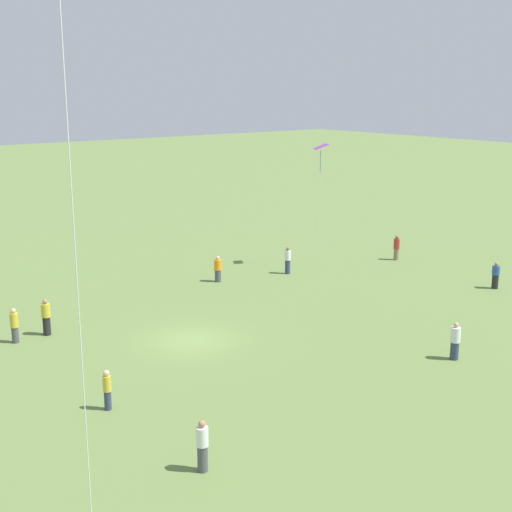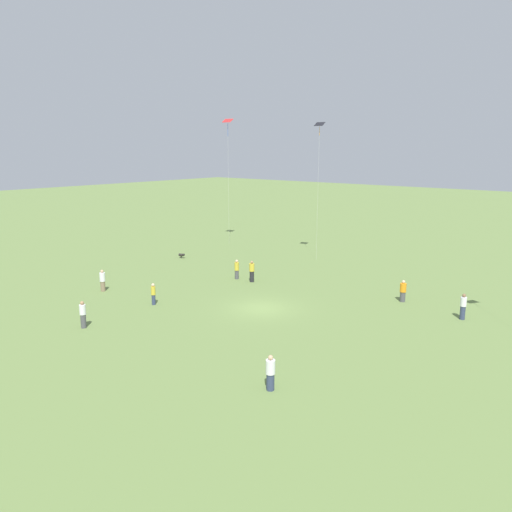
{
  "view_description": "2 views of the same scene",
  "coord_description": "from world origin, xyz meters",
  "px_view_note": "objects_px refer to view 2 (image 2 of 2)",
  "views": [
    {
      "loc": [
        17.75,
        27.95,
        12.25
      ],
      "look_at": [
        -3.5,
        0.63,
        3.87
      ],
      "focal_mm": 50.0,
      "sensor_mm": 36.0,
      "label": 1
    },
    {
      "loc": [
        -21.6,
        26.75,
        11.29
      ],
      "look_at": [
        -1.57,
        2.55,
        4.51
      ],
      "focal_mm": 35.0,
      "sensor_mm": 36.0,
      "label": 2
    }
  ],
  "objects_px": {
    "person_5": "(103,281)",
    "person_4": "(153,294)",
    "person_6": "(463,307)",
    "person_2": "(403,291)",
    "kite_2": "(319,131)",
    "dog_0": "(182,255)",
    "kite_3": "(228,126)",
    "person_0": "(237,269)",
    "person_1": "(83,315)",
    "person_8": "(252,272)",
    "person_9": "(270,373)"
  },
  "relations": [
    {
      "from": "person_6",
      "to": "person_5",
      "type": "bearing_deg",
      "value": 62.8
    },
    {
      "from": "person_4",
      "to": "kite_2",
      "type": "relative_size",
      "value": 0.12
    },
    {
      "from": "person_4",
      "to": "dog_0",
      "type": "xyz_separation_m",
      "value": [
        10.38,
        -12.16,
        -0.48
      ]
    },
    {
      "from": "person_9",
      "to": "dog_0",
      "type": "distance_m",
      "value": 30.51
    },
    {
      "from": "dog_0",
      "to": "person_2",
      "type": "bearing_deg",
      "value": 71.31
    },
    {
      "from": "person_2",
      "to": "person_5",
      "type": "height_order",
      "value": "person_5"
    },
    {
      "from": "kite_3",
      "to": "person_2",
      "type": "bearing_deg",
      "value": 8.95
    },
    {
      "from": "person_2",
      "to": "person_9",
      "type": "distance_m",
      "value": 17.45
    },
    {
      "from": "person_2",
      "to": "kite_2",
      "type": "height_order",
      "value": "kite_2"
    },
    {
      "from": "person_0",
      "to": "person_5",
      "type": "height_order",
      "value": "person_5"
    },
    {
      "from": "person_8",
      "to": "kite_3",
      "type": "xyz_separation_m",
      "value": [
        13.32,
        -11.57,
        12.95
      ]
    },
    {
      "from": "person_2",
      "to": "kite_3",
      "type": "distance_m",
      "value": 30.16
    },
    {
      "from": "person_2",
      "to": "kite_2",
      "type": "relative_size",
      "value": 0.12
    },
    {
      "from": "person_0",
      "to": "person_6",
      "type": "distance_m",
      "value": 18.92
    },
    {
      "from": "person_6",
      "to": "kite_2",
      "type": "xyz_separation_m",
      "value": [
        17.65,
        -9.27,
        12.11
      ]
    },
    {
      "from": "person_0",
      "to": "kite_2",
      "type": "bearing_deg",
      "value": 51.84
    },
    {
      "from": "person_4",
      "to": "person_5",
      "type": "distance_m",
      "value": 6.0
    },
    {
      "from": "kite_2",
      "to": "kite_3",
      "type": "xyz_separation_m",
      "value": [
        12.86,
        -0.67,
        0.86
      ]
    },
    {
      "from": "person_5",
      "to": "dog_0",
      "type": "height_order",
      "value": "person_5"
    },
    {
      "from": "person_5",
      "to": "person_4",
      "type": "bearing_deg",
      "value": -159.62
    },
    {
      "from": "person_4",
      "to": "person_8",
      "type": "bearing_deg",
      "value": 116.22
    },
    {
      "from": "kite_2",
      "to": "person_0",
      "type": "bearing_deg",
      "value": -62.04
    },
    {
      "from": "dog_0",
      "to": "person_5",
      "type": "bearing_deg",
      "value": 0.06
    },
    {
      "from": "person_8",
      "to": "kite_2",
      "type": "relative_size",
      "value": 0.13
    },
    {
      "from": "kite_2",
      "to": "kite_3",
      "type": "bearing_deg",
      "value": -148.9
    },
    {
      "from": "person_1",
      "to": "person_2",
      "type": "xyz_separation_m",
      "value": [
        -13.46,
        -18.43,
        -0.08
      ]
    },
    {
      "from": "person_5",
      "to": "kite_3",
      "type": "height_order",
      "value": "kite_3"
    },
    {
      "from": "person_6",
      "to": "kite_3",
      "type": "height_order",
      "value": "kite_3"
    },
    {
      "from": "person_1",
      "to": "person_5",
      "type": "bearing_deg",
      "value": 152.63
    },
    {
      "from": "person_4",
      "to": "person_6",
      "type": "xyz_separation_m",
      "value": [
        -18.61,
        -11.2,
        0.07
      ]
    },
    {
      "from": "person_5",
      "to": "kite_2",
      "type": "height_order",
      "value": "kite_2"
    },
    {
      "from": "person_1",
      "to": "person_4",
      "type": "distance_m",
      "value": 6.01
    },
    {
      "from": "person_0",
      "to": "person_1",
      "type": "height_order",
      "value": "person_1"
    },
    {
      "from": "person_5",
      "to": "person_1",
      "type": "bearing_deg",
      "value": 155.71
    },
    {
      "from": "person_8",
      "to": "person_1",
      "type": "bearing_deg",
      "value": 107.14
    },
    {
      "from": "person_0",
      "to": "person_2",
      "type": "relative_size",
      "value": 1.05
    },
    {
      "from": "dog_0",
      "to": "person_4",
      "type": "bearing_deg",
      "value": 21.17
    },
    {
      "from": "person_0",
      "to": "person_6",
      "type": "height_order",
      "value": "person_6"
    },
    {
      "from": "person_2",
      "to": "dog_0",
      "type": "distance_m",
      "value": 24.24
    },
    {
      "from": "person_2",
      "to": "kite_3",
      "type": "relative_size",
      "value": 0.11
    },
    {
      "from": "person_2",
      "to": "dog_0",
      "type": "xyz_separation_m",
      "value": [
        24.23,
        0.27,
        -0.47
      ]
    },
    {
      "from": "person_1",
      "to": "person_8",
      "type": "distance_m",
      "value": 15.61
    },
    {
      "from": "person_0",
      "to": "person_9",
      "type": "height_order",
      "value": "person_9"
    },
    {
      "from": "person_0",
      "to": "person_1",
      "type": "distance_m",
      "value": 15.47
    },
    {
      "from": "person_2",
      "to": "person_4",
      "type": "height_order",
      "value": "person_2"
    },
    {
      "from": "person_1",
      "to": "person_9",
      "type": "distance_m",
      "value": 14.49
    },
    {
      "from": "person_6",
      "to": "kite_2",
      "type": "bearing_deg",
      "value": 10.02
    },
    {
      "from": "person_8",
      "to": "person_6",
      "type": "bearing_deg",
      "value": -153.64
    },
    {
      "from": "person_4",
      "to": "kite_2",
      "type": "distance_m",
      "value": 23.84
    },
    {
      "from": "person_1",
      "to": "person_5",
      "type": "relative_size",
      "value": 1.01
    }
  ]
}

